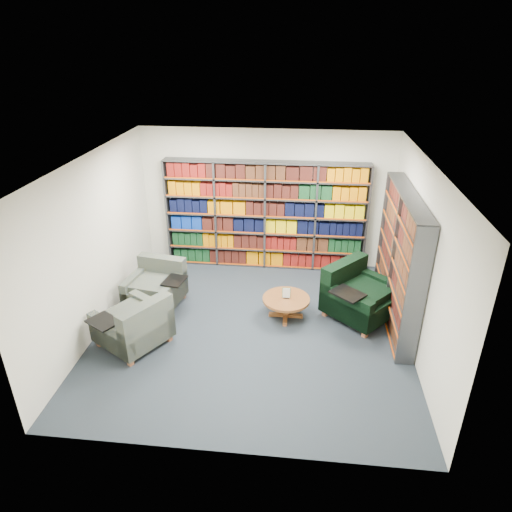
# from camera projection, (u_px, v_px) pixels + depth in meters

# --- Properties ---
(room_shell) EXTENTS (5.02, 5.02, 2.82)m
(room_shell) POSITION_uv_depth(u_px,v_px,m) (252.00, 253.00, 6.94)
(room_shell) COLOR #1D252E
(room_shell) RESTS_ON ground
(bookshelf_back) EXTENTS (4.00, 0.28, 2.20)m
(bookshelf_back) POSITION_uv_depth(u_px,v_px,m) (265.00, 216.00, 9.17)
(bookshelf_back) COLOR #47494F
(bookshelf_back) RESTS_ON ground
(bookshelf_right) EXTENTS (0.28, 2.50, 2.20)m
(bookshelf_right) POSITION_uv_depth(u_px,v_px,m) (399.00, 260.00, 7.38)
(bookshelf_right) COLOR #47494F
(bookshelf_right) RESTS_ON ground
(chair_teal_left) EXTENTS (1.12, 1.02, 0.81)m
(chair_teal_left) POSITION_uv_depth(u_px,v_px,m) (157.00, 287.00, 8.15)
(chair_teal_left) COLOR #0A1C38
(chair_teal_left) RESTS_ON ground
(chair_green_right) EXTENTS (1.43, 1.43, 0.92)m
(chair_green_right) POSITION_uv_depth(u_px,v_px,m) (356.00, 296.00, 7.79)
(chair_green_right) COLOR black
(chair_green_right) RESTS_ON ground
(chair_teal_front) EXTENTS (1.28, 1.28, 0.85)m
(chair_teal_front) POSITION_uv_depth(u_px,v_px,m) (136.00, 327.00, 7.01)
(chair_teal_front) COLOR #0A1C38
(chair_teal_front) RESTS_ON ground
(coffee_table) EXTENTS (0.80, 0.80, 0.56)m
(coffee_table) POSITION_uv_depth(u_px,v_px,m) (286.00, 302.00, 7.74)
(coffee_table) COLOR brown
(coffee_table) RESTS_ON ground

